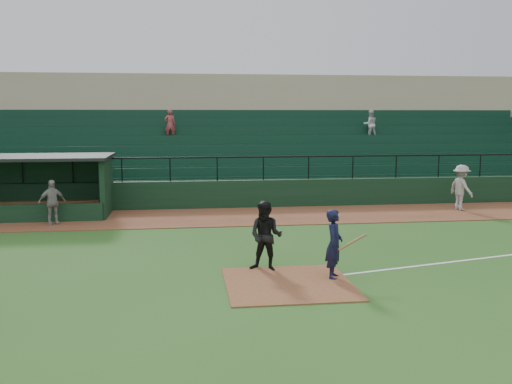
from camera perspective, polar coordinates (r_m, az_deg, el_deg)
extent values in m
plane|color=#26511A|center=(14.52, 2.58, -8.18)|extent=(90.00, 90.00, 0.00)
cube|color=brown|center=(22.24, -1.00, -2.48)|extent=(40.00, 4.00, 0.03)
cube|color=brown|center=(13.58, 3.32, -9.28)|extent=(3.00, 3.00, 0.03)
cube|color=black|center=(24.31, -1.58, -0.20)|extent=(36.00, 0.35, 1.20)
cylinder|color=black|center=(24.13, -1.60, 3.56)|extent=(36.00, 0.06, 0.06)
cube|color=slate|center=(29.03, -2.58, 3.50)|extent=(36.00, 9.00, 3.60)
cube|color=#0D3120|center=(28.50, -2.50, 4.32)|extent=(34.56, 8.00, 4.05)
cube|color=tan|center=(35.43, -3.49, 6.55)|extent=(38.00, 3.00, 6.40)
cube|color=slate|center=(33.43, -3.26, 7.33)|extent=(36.00, 2.00, 0.20)
imported|color=silver|center=(31.33, 11.53, 6.75)|extent=(0.76, 0.59, 1.56)
imported|color=#983739|center=(29.65, -8.73, 6.78)|extent=(0.58, 0.38, 1.58)
cube|color=black|center=(25.38, -24.10, 0.71)|extent=(8.50, 0.20, 2.30)
cube|color=black|center=(23.22, -14.93, 0.53)|extent=(0.20, 2.60, 2.30)
cube|color=olive|center=(25.12, -24.25, -1.44)|extent=(7.65, 0.40, 0.50)
imported|color=black|center=(13.93, 7.94, -5.28)|extent=(0.61, 0.74, 1.73)
cylinder|color=olive|center=(13.84, 9.77, -5.04)|extent=(0.79, 0.34, 0.35)
imported|color=black|center=(14.48, 1.02, -4.50)|extent=(1.09, 0.99, 1.82)
imported|color=#A39D98|center=(25.06, 20.14, 0.44)|extent=(0.99, 1.36, 1.90)
imported|color=gray|center=(21.74, -20.02, -0.97)|extent=(1.04, 0.76, 1.64)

